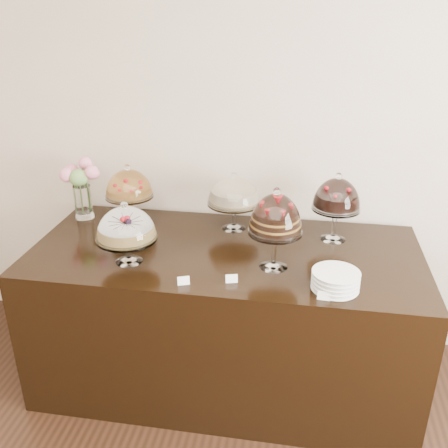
% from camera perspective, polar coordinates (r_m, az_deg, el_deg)
% --- Properties ---
extents(wall_back, '(5.00, 0.04, 3.00)m').
position_cam_1_polar(wall_back, '(3.12, 8.11, 11.16)').
color(wall_back, beige).
rests_on(wall_back, ground).
extents(display_counter, '(2.20, 1.00, 0.90)m').
position_cam_1_polar(display_counter, '(3.06, 0.16, -10.41)').
color(display_counter, black).
rests_on(display_counter, ground).
extents(cake_stand_sugar_sponge, '(0.33, 0.33, 0.35)m').
position_cam_1_polar(cake_stand_sugar_sponge, '(2.67, -11.15, -0.26)').
color(cake_stand_sugar_sponge, white).
rests_on(cake_stand_sugar_sponge, display_counter).
extents(cake_stand_choco_layer, '(0.28, 0.28, 0.45)m').
position_cam_1_polar(cake_stand_choco_layer, '(2.54, 5.93, 0.78)').
color(cake_stand_choco_layer, white).
rests_on(cake_stand_choco_layer, display_counter).
extents(cake_stand_cheesecake, '(0.33, 0.33, 0.37)m').
position_cam_1_polar(cake_stand_cheesecake, '(3.00, 1.15, 3.55)').
color(cake_stand_cheesecake, white).
rests_on(cake_stand_cheesecake, display_counter).
extents(cake_stand_dark_choco, '(0.28, 0.28, 0.41)m').
position_cam_1_polar(cake_stand_dark_choco, '(2.92, 12.76, 3.02)').
color(cake_stand_dark_choco, white).
rests_on(cake_stand_dark_choco, display_counter).
extents(cake_stand_fruit_tart, '(0.30, 0.30, 0.38)m').
position_cam_1_polar(cake_stand_fruit_tart, '(3.15, -10.83, 4.31)').
color(cake_stand_fruit_tart, white).
rests_on(cake_stand_fruit_tart, display_counter).
extents(flower_vase, '(0.27, 0.22, 0.39)m').
position_cam_1_polar(flower_vase, '(3.29, -16.15, 4.41)').
color(flower_vase, white).
rests_on(flower_vase, display_counter).
extents(plate_stack, '(0.23, 0.23, 0.09)m').
position_cam_1_polar(plate_stack, '(2.50, 12.62, -6.33)').
color(plate_stack, white).
rests_on(plate_stack, display_counter).
extents(price_card_left, '(0.06, 0.04, 0.04)m').
position_cam_1_polar(price_card_left, '(2.49, -4.65, -6.48)').
color(price_card_left, white).
rests_on(price_card_left, display_counter).
extents(price_card_right, '(0.06, 0.02, 0.04)m').
position_cam_1_polar(price_card_right, '(2.42, 11.33, -8.04)').
color(price_card_right, white).
rests_on(price_card_right, display_counter).
extents(price_card_extra, '(0.06, 0.03, 0.04)m').
position_cam_1_polar(price_card_extra, '(2.50, 0.88, -6.26)').
color(price_card_extra, white).
rests_on(price_card_extra, display_counter).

